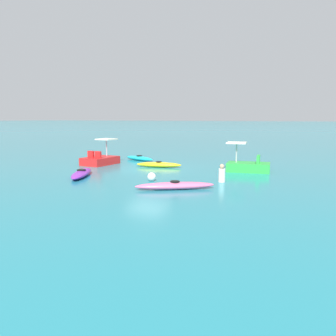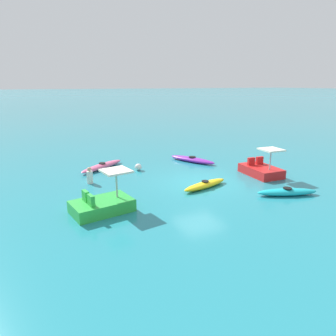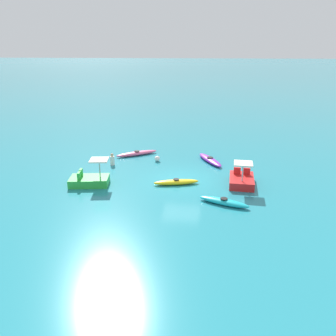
# 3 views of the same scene
# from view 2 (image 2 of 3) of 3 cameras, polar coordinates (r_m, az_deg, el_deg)

# --- Properties ---
(ground_plane) EXTENTS (600.00, 600.00, 0.00)m
(ground_plane) POSITION_cam_2_polar(r_m,az_deg,el_deg) (16.55, 5.96, -2.56)
(ground_plane) COLOR teal
(kayak_cyan) EXTENTS (1.59, 2.91, 0.37)m
(kayak_cyan) POSITION_cam_2_polar(r_m,az_deg,el_deg) (15.52, 21.34, -4.19)
(kayak_cyan) COLOR #19B7C6
(kayak_cyan) RESTS_ON ground_plane
(kayak_purple) EXTENTS (3.38, 2.21, 0.37)m
(kayak_purple) POSITION_cam_2_polar(r_m,az_deg,el_deg) (20.64, 4.54, 1.59)
(kayak_purple) COLOR purple
(kayak_purple) RESTS_ON ground_plane
(kayak_yellow) EXTENTS (1.28, 2.91, 0.37)m
(kayak_yellow) POSITION_cam_2_polar(r_m,az_deg,el_deg) (15.59, 6.94, -3.11)
(kayak_yellow) COLOR yellow
(kayak_yellow) RESTS_ON ground_plane
(kayak_pink) EXTENTS (2.46, 3.24, 0.37)m
(kayak_pink) POSITION_cam_2_polar(r_m,az_deg,el_deg) (19.39, -12.18, 0.36)
(kayak_pink) COLOR pink
(kayak_pink) RESTS_ON ground_plane
(pedal_boat_green) EXTENTS (1.87, 2.63, 1.68)m
(pedal_boat_green) POSITION_cam_2_polar(r_m,az_deg,el_deg) (12.89, -12.17, -6.59)
(pedal_boat_green) COLOR green
(pedal_boat_green) RESTS_ON ground_plane
(pedal_boat_red) EXTENTS (2.52, 1.63, 1.68)m
(pedal_boat_red) POSITION_cam_2_polar(r_m,az_deg,el_deg) (18.35, 17.00, -0.27)
(pedal_boat_red) COLOR red
(pedal_boat_red) RESTS_ON ground_plane
(buoy_white) EXTENTS (0.42, 0.42, 0.42)m
(buoy_white) POSITION_cam_2_polar(r_m,az_deg,el_deg) (18.63, -5.56, 0.18)
(buoy_white) COLOR white
(buoy_white) RESTS_ON ground_plane
(person_near_shore) EXTENTS (0.45, 0.45, 0.88)m
(person_near_shore) POSITION_cam_2_polar(r_m,az_deg,el_deg) (16.64, -14.39, -1.49)
(person_near_shore) COLOR silver
(person_near_shore) RESTS_ON ground_plane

